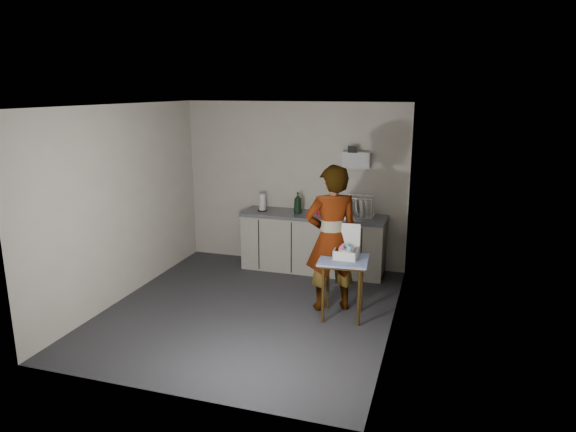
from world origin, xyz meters
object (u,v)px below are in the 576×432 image
(side_table, at_px, (343,266))
(paper_towel, at_px, (262,203))
(soap_bottle, at_px, (298,203))
(bakery_box, at_px, (346,250))
(kitchen_counter, at_px, (313,244))
(standing_man, at_px, (332,239))
(dish_rack, at_px, (358,212))
(dark_bottle, at_px, (297,205))
(soda_can, at_px, (319,210))

(side_table, xyz_separation_m, paper_towel, (-1.61, 1.52, 0.37))
(soap_bottle, xyz_separation_m, bakery_box, (1.05, -1.45, -0.22))
(kitchen_counter, distance_m, bakery_box, 1.73)
(standing_man, distance_m, dish_rack, 1.38)
(bakery_box, bearing_deg, side_table, -107.57)
(dark_bottle, bearing_deg, soap_bottle, -61.75)
(soap_bottle, height_order, dark_bottle, soap_bottle)
(bakery_box, bearing_deg, standing_man, 147.07)
(dish_rack, bearing_deg, dark_bottle, -178.80)
(paper_towel, height_order, bakery_box, paper_towel)
(side_table, relative_size, dish_rack, 1.69)
(soda_can, relative_size, paper_towel, 0.47)
(paper_towel, distance_m, bakery_box, 2.19)
(standing_man, height_order, bakery_box, standing_man)
(kitchen_counter, relative_size, soap_bottle, 6.76)
(kitchen_counter, height_order, bakery_box, bakery_box)
(standing_man, height_order, soda_can, standing_man)
(kitchen_counter, xyz_separation_m, soap_bottle, (-0.25, -0.02, 0.65))
(kitchen_counter, bearing_deg, dark_bottle, 175.89)
(dish_rack, height_order, bakery_box, dish_rack)
(dish_rack, distance_m, bakery_box, 1.53)
(paper_towel, xyz_separation_m, bakery_box, (1.63, -1.46, -0.19))
(dark_bottle, bearing_deg, side_table, -55.96)
(side_table, bearing_deg, soap_bottle, 119.12)
(soda_can, height_order, paper_towel, paper_towel)
(kitchen_counter, distance_m, soap_bottle, 0.70)
(soap_bottle, bearing_deg, kitchen_counter, 5.28)
(dark_bottle, bearing_deg, kitchen_counter, -4.11)
(soap_bottle, xyz_separation_m, dark_bottle, (-0.02, 0.04, -0.05))
(side_table, height_order, bakery_box, bakery_box)
(soda_can, bearing_deg, paper_towel, -178.33)
(side_table, height_order, dish_rack, dish_rack)
(soda_can, distance_m, paper_towel, 0.92)
(soap_bottle, bearing_deg, dish_rack, 3.83)
(standing_man, bearing_deg, paper_towel, -69.45)
(soap_bottle, relative_size, bakery_box, 0.83)
(side_table, xyz_separation_m, dark_bottle, (-1.05, 1.56, 0.36))
(soap_bottle, bearing_deg, soda_can, 4.90)
(paper_towel, bearing_deg, standing_man, -42.89)
(kitchen_counter, height_order, dark_bottle, dark_bottle)
(side_table, bearing_deg, dark_bottle, 118.96)
(soda_can, bearing_deg, bakery_box, -64.20)
(dish_rack, bearing_deg, bakery_box, -85.65)
(dark_bottle, bearing_deg, standing_man, -57.80)
(kitchen_counter, xyz_separation_m, soda_can, (0.08, 0.01, 0.55))
(bakery_box, bearing_deg, soap_bottle, 126.41)
(kitchen_counter, bearing_deg, standing_man, -66.47)
(dark_bottle, relative_size, paper_towel, 0.85)
(standing_man, bearing_deg, bakery_box, 119.87)
(standing_man, bearing_deg, soap_bottle, -84.24)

